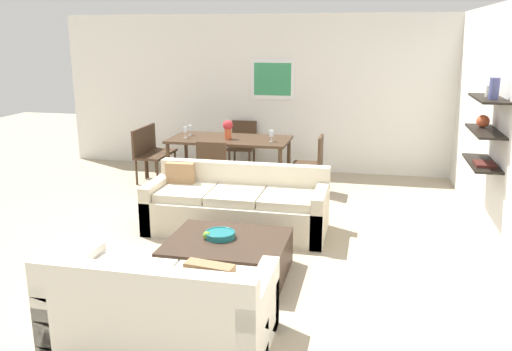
# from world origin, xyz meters

# --- Properties ---
(ground_plane) EXTENTS (18.00, 18.00, 0.00)m
(ground_plane) POSITION_xyz_m (0.00, 0.00, 0.00)
(ground_plane) COLOR tan
(back_wall_unit) EXTENTS (8.40, 0.09, 2.70)m
(back_wall_unit) POSITION_xyz_m (0.30, 3.53, 1.35)
(back_wall_unit) COLOR silver
(back_wall_unit) RESTS_ON ground
(right_wall_shelf_unit) EXTENTS (0.34, 8.20, 2.70)m
(right_wall_shelf_unit) POSITION_xyz_m (3.03, 0.59, 1.35)
(right_wall_shelf_unit) COLOR silver
(right_wall_shelf_unit) RESTS_ON ground
(sofa_beige) EXTENTS (2.18, 0.90, 0.78)m
(sofa_beige) POSITION_xyz_m (0.10, 0.34, 0.29)
(sofa_beige) COLOR beige
(sofa_beige) RESTS_ON ground
(loveseat_white) EXTENTS (1.69, 0.90, 0.78)m
(loveseat_white) POSITION_xyz_m (0.16, -2.22, 0.29)
(loveseat_white) COLOR silver
(loveseat_white) RESTS_ON ground
(coffee_table) EXTENTS (1.18, 0.99, 0.38)m
(coffee_table) POSITION_xyz_m (0.33, -0.93, 0.19)
(coffee_table) COLOR #38281E
(coffee_table) RESTS_ON ground
(decorative_bowl) EXTENTS (0.31, 0.31, 0.07)m
(decorative_bowl) POSITION_xyz_m (0.25, -0.89, 0.42)
(decorative_bowl) COLOR #19666B
(decorative_bowl) RESTS_ON coffee_table
(apple_on_coffee_table) EXTENTS (0.08, 0.08, 0.08)m
(apple_on_coffee_table) POSITION_xyz_m (0.13, -0.96, 0.42)
(apple_on_coffee_table) COLOR #669E2D
(apple_on_coffee_table) RESTS_ON coffee_table
(dining_table) EXTENTS (1.91, 0.95, 0.75)m
(dining_table) POSITION_xyz_m (-0.54, 2.38, 0.68)
(dining_table) COLOR #422D1E
(dining_table) RESTS_ON ground
(dining_chair_left_far) EXTENTS (0.44, 0.44, 0.88)m
(dining_chair_left_far) POSITION_xyz_m (-1.90, 2.60, 0.50)
(dining_chair_left_far) COLOR #422D1E
(dining_chair_left_far) RESTS_ON ground
(dining_chair_right_near) EXTENTS (0.44, 0.44, 0.88)m
(dining_chair_right_near) POSITION_xyz_m (0.82, 2.17, 0.50)
(dining_chair_right_near) COLOR #422D1E
(dining_chair_right_near) RESTS_ON ground
(dining_chair_head) EXTENTS (0.44, 0.44, 0.88)m
(dining_chair_head) POSITION_xyz_m (-0.54, 3.26, 0.50)
(dining_chair_head) COLOR #422D1E
(dining_chair_head) RESTS_ON ground
(dining_chair_left_near) EXTENTS (0.44, 0.44, 0.88)m
(dining_chair_left_near) POSITION_xyz_m (-1.90, 2.17, 0.50)
(dining_chair_left_near) COLOR #422D1E
(dining_chair_left_near) RESTS_ON ground
(dining_chair_foot) EXTENTS (0.44, 0.44, 0.88)m
(dining_chair_foot) POSITION_xyz_m (-0.54, 1.50, 0.50)
(dining_chair_foot) COLOR #422D1E
(dining_chair_foot) RESTS_ON ground
(wine_glass_right_near) EXTENTS (0.07, 0.07, 0.18)m
(wine_glass_right_near) POSITION_xyz_m (0.16, 2.27, 0.87)
(wine_glass_right_near) COLOR silver
(wine_glass_right_near) RESTS_ON dining_table
(wine_glass_left_near) EXTENTS (0.07, 0.07, 0.18)m
(wine_glass_left_near) POSITION_xyz_m (-1.24, 2.27, 0.88)
(wine_glass_left_near) COLOR silver
(wine_glass_left_near) RESTS_ON dining_table
(wine_glass_left_far) EXTENTS (0.08, 0.08, 0.17)m
(wine_glass_left_far) POSITION_xyz_m (-1.24, 2.50, 0.87)
(wine_glass_left_far) COLOR silver
(wine_glass_left_far) RESTS_ON dining_table
(centerpiece_vase) EXTENTS (0.16, 0.16, 0.30)m
(centerpiece_vase) POSITION_xyz_m (-0.55, 2.33, 0.93)
(centerpiece_vase) COLOR #D85933
(centerpiece_vase) RESTS_ON dining_table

